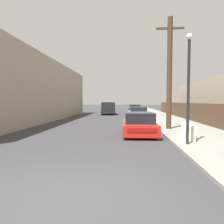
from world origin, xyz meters
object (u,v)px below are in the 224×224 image
at_px(car_parked_mid, 138,114).
at_px(street_lamp, 189,81).
at_px(parked_sports_car_red, 139,124).
at_px(car_parked_far, 135,109).
at_px(pickup_truck, 108,108).
at_px(utility_pole, 169,72).
at_px(discarded_fridge, 188,131).

distance_m(car_parked_mid, street_lamp, 12.66).
distance_m(parked_sports_car_red, car_parked_mid, 9.35).
relative_size(car_parked_far, street_lamp, 0.89).
height_order(parked_sports_car_red, car_parked_mid, car_parked_mid).
bearing_deg(pickup_truck, car_parked_mid, 109.80).
xyz_separation_m(parked_sports_car_red, utility_pole, (2.08, 1.77, 3.27)).
xyz_separation_m(car_parked_mid, street_lamp, (1.44, -12.39, 2.17)).
bearing_deg(parked_sports_car_red, car_parked_far, 87.64).
xyz_separation_m(pickup_truck, utility_pole, (5.52, -15.97, 2.94)).
height_order(discarded_fridge, parked_sports_car_red, parked_sports_car_red).
relative_size(car_parked_far, pickup_truck, 0.72).
relative_size(discarded_fridge, utility_pole, 0.26).
bearing_deg(car_parked_mid, utility_pole, -79.77).
xyz_separation_m(parked_sports_car_red, pickup_truck, (-3.44, 17.74, 0.32)).
height_order(parked_sports_car_red, utility_pole, utility_pole).
xyz_separation_m(discarded_fridge, car_parked_mid, (-1.88, 11.01, 0.18)).
xyz_separation_m(parked_sports_car_red, street_lamp, (1.87, -3.05, 2.22)).
relative_size(car_parked_mid, utility_pole, 0.62).
bearing_deg(utility_pole, car_parked_mid, 102.29).
height_order(car_parked_far, pickup_truck, pickup_truck).
bearing_deg(utility_pole, parked_sports_car_red, -139.62).
height_order(car_parked_mid, utility_pole, utility_pole).
distance_m(parked_sports_car_red, street_lamp, 4.21).
distance_m(discarded_fridge, street_lamp, 2.76).
distance_m(discarded_fridge, car_parked_mid, 11.17).
bearing_deg(parked_sports_car_red, pickup_truck, 100.20).
distance_m(car_parked_mid, car_parked_far, 10.22).
height_order(pickup_truck, street_lamp, street_lamp).
relative_size(car_parked_far, utility_pole, 0.57).
bearing_deg(street_lamp, car_parked_mid, 96.61).
height_order(discarded_fridge, street_lamp, street_lamp).
distance_m(parked_sports_car_red, utility_pole, 4.26).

